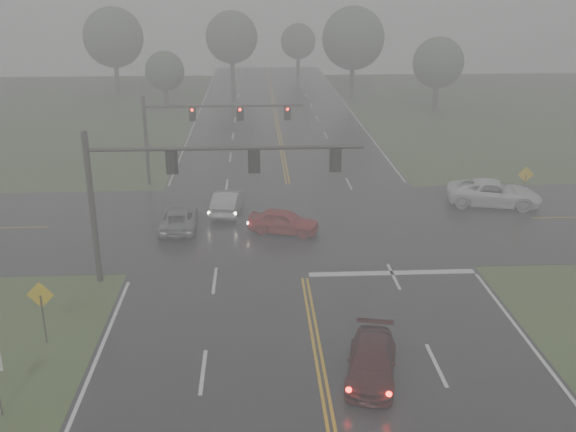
{
  "coord_description": "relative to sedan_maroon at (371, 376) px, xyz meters",
  "views": [
    {
      "loc": [
        -2.36,
        -15.04,
        13.94
      ],
      "look_at": [
        -0.73,
        16.0,
        2.64
      ],
      "focal_mm": 40.0,
      "sensor_mm": 36.0,
      "label": 1
    }
  ],
  "objects": [
    {
      "name": "sign_diamond_west",
      "position": [
        -12.94,
        3.09,
        1.85
      ],
      "size": [
        1.14,
        0.18,
        2.75
      ],
      "rotation": [
        0.0,
        0.0,
        -0.12
      ],
      "color": "black",
      "rests_on": "ground"
    },
    {
      "name": "signal_gantry_near",
      "position": [
        -8.06,
        8.91,
        5.3
      ],
      "size": [
        13.1,
        0.33,
        7.57
      ],
      "color": "black",
      "rests_on": "ground"
    },
    {
      "name": "sedan_silver",
      "position": [
        -6.03,
        18.63,
        0.0
      ],
      "size": [
        2.17,
        4.69,
        1.49
      ],
      "primitive_type": "imported",
      "rotation": [
        0.0,
        0.0,
        3.01
      ],
      "color": "#9A9CA1",
      "rests_on": "ground"
    },
    {
      "name": "signal_gantry_far",
      "position": [
        -8.53,
        25.21,
        4.57
      ],
      "size": [
        11.45,
        0.33,
        6.5
      ],
      "color": "black",
      "rests_on": "ground"
    },
    {
      "name": "tree_e_near",
      "position": [
        16.57,
        52.36,
        5.52
      ],
      "size": [
        5.72,
        5.72,
        8.41
      ],
      "color": "#372E24",
      "rests_on": "ground"
    },
    {
      "name": "sign_diamond_east",
      "position": [
        13.63,
        19.39,
        1.74
      ],
      "size": [
        1.08,
        0.11,
        2.59
      ],
      "rotation": [
        0.0,
        0.0,
        -0.04
      ],
      "color": "black",
      "rests_on": "ground"
    },
    {
      "name": "tree_nw_b",
      "position": [
        -22.19,
        65.83,
        7.4
      ],
      "size": [
        7.66,
        7.66,
        11.25
      ],
      "color": "#372E24",
      "rests_on": "ground"
    },
    {
      "name": "stop_bar",
      "position": [
        2.65,
        8.98,
        0.0
      ],
      "size": [
        8.5,
        0.5,
        0.01
      ],
      "primitive_type": "cube",
      "color": "silver",
      "rests_on": "ground"
    },
    {
      "name": "cross_street",
      "position": [
        -1.85,
        16.58,
        0.0
      ],
      "size": [
        120.0,
        14.0,
        0.02
      ],
      "primitive_type": "cube",
      "color": "black",
      "rests_on": "ground"
    },
    {
      "name": "tree_ne_a",
      "position": [
        8.2,
        61.46,
        7.51
      ],
      "size": [
        7.78,
        7.78,
        11.42
      ],
      "color": "#372E24",
      "rests_on": "ground"
    },
    {
      "name": "sedan_maroon",
      "position": [
        0.0,
        0.0,
        0.0
      ],
      "size": [
        2.72,
        4.67,
        1.27
      ],
      "primitive_type": "imported",
      "rotation": [
        0.0,
        0.0,
        -0.23
      ],
      "color": "#35090B",
      "rests_on": "ground"
    },
    {
      "name": "car_grey",
      "position": [
        -8.89,
        15.88,
        0.0
      ],
      "size": [
        2.29,
        4.72,
        1.29
      ],
      "primitive_type": "imported",
      "rotation": [
        0.0,
        0.0,
        3.17
      ],
      "color": "slate",
      "rests_on": "ground"
    },
    {
      "name": "pickup_white",
      "position": [
        11.56,
        19.24,
        0.0
      ],
      "size": [
        6.53,
        4.09,
        1.68
      ],
      "primitive_type": "imported",
      "rotation": [
        0.0,
        0.0,
        1.34
      ],
      "color": "white",
      "rests_on": "ground"
    },
    {
      "name": "tree_n_far",
      "position": [
        2.83,
        83.62,
        5.34
      ],
      "size": [
        5.54,
        5.54,
        8.14
      ],
      "color": "#372E24",
      "rests_on": "ground"
    },
    {
      "name": "tree_nw_a",
      "position": [
        -14.55,
        55.69,
        4.39
      ],
      "size": [
        4.55,
        4.55,
        6.68
      ],
      "color": "#372E24",
      "rests_on": "ground"
    },
    {
      "name": "tree_n_mid",
      "position": [
        -7.22,
        71.43,
        6.93
      ],
      "size": [
        7.18,
        7.18,
        10.54
      ],
      "color": "#372E24",
      "rests_on": "ground"
    },
    {
      "name": "sedan_red",
      "position": [
        -2.61,
        14.93,
        0.0
      ],
      "size": [
        4.49,
        2.85,
        1.42
      ],
      "primitive_type": "imported",
      "rotation": [
        0.0,
        0.0,
        1.27
      ],
      "color": "#9B0E0F",
      "rests_on": "ground"
    },
    {
      "name": "main_road",
      "position": [
        -1.85,
        14.58,
        0.0
      ],
      "size": [
        18.0,
        160.0,
        0.02
      ],
      "primitive_type": "cube",
      "color": "black",
      "rests_on": "ground"
    }
  ]
}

